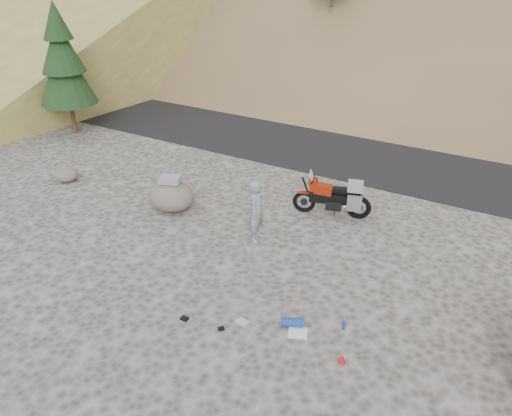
{
  "coord_description": "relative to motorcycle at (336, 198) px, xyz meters",
  "views": [
    {
      "loc": [
        4.91,
        -8.67,
        7.06
      ],
      "look_at": [
        -0.53,
        0.94,
        1.0
      ],
      "focal_mm": 35.0,
      "sensor_mm": 36.0,
      "label": 1
    }
  ],
  "objects": [
    {
      "name": "ground",
      "position": [
        -0.73,
        -3.26,
        -0.57
      ],
      "size": [
        140.0,
        140.0,
        0.0
      ],
      "primitive_type": "plane",
      "color": "#413E3C",
      "rests_on": "ground"
    },
    {
      "name": "road",
      "position": [
        -0.73,
        5.74,
        -0.57
      ],
      "size": [
        120.0,
        7.0,
        0.05
      ],
      "primitive_type": "cube",
      "color": "black",
      "rests_on": "ground"
    },
    {
      "name": "conifer_verge",
      "position": [
        -11.73,
        1.24,
        2.32
      ],
      "size": [
        2.2,
        2.2,
        5.04
      ],
      "color": "#3B2715",
      "rests_on": "ground"
    },
    {
      "name": "motorcycle",
      "position": [
        0.0,
        0.0,
        0.0
      ],
      "size": [
        2.18,
        1.01,
        1.33
      ],
      "rotation": [
        0.0,
        0.0,
        0.29
      ],
      "color": "black",
      "rests_on": "ground"
    },
    {
      "name": "man",
      "position": [
        -1.31,
        -2.19,
        -0.57
      ],
      "size": [
        0.49,
        0.67,
        1.69
      ],
      "primitive_type": "imported",
      "rotation": [
        0.0,
        0.0,
        1.72
      ],
      "color": "gray",
      "rests_on": "ground"
    },
    {
      "name": "boulder",
      "position": [
        -4.26,
        -1.99,
        -0.11
      ],
      "size": [
        1.52,
        1.36,
        1.06
      ],
      "rotation": [
        0.0,
        0.0,
        0.16
      ],
      "color": "#5E5851",
      "rests_on": "ground"
    },
    {
      "name": "small_rock",
      "position": [
        -8.45,
        -2.16,
        -0.33
      ],
      "size": [
        0.91,
        0.85,
        0.47
      ],
      "rotation": [
        0.0,
        0.0,
        -0.21
      ],
      "color": "#5E5851",
      "rests_on": "ground"
    },
    {
      "name": "gear_white_cloth",
      "position": [
        1.16,
        -4.89,
        -0.56
      ],
      "size": [
        0.48,
        0.46,
        0.01
      ],
      "primitive_type": "cube",
      "rotation": [
        0.0,
        0.0,
        0.37
      ],
      "color": "white",
      "rests_on": "ground"
    },
    {
      "name": "gear_blue_mat",
      "position": [
        0.97,
        -4.76,
        -0.47
      ],
      "size": [
        0.51,
        0.37,
        0.19
      ],
      "primitive_type": "cylinder",
      "rotation": [
        0.0,
        1.57,
        0.43
      ],
      "color": "navy",
      "rests_on": "ground"
    },
    {
      "name": "gear_bottle",
      "position": [
        1.92,
        -4.33,
        -0.47
      ],
      "size": [
        0.09,
        0.09,
        0.2
      ],
      "primitive_type": "cylinder",
      "rotation": [
        0.0,
        0.0,
        -0.31
      ],
      "color": "navy",
      "rests_on": "ground"
    },
    {
      "name": "gear_funnel",
      "position": [
        2.23,
        -5.2,
        -0.48
      ],
      "size": [
        0.18,
        0.18,
        0.18
      ],
      "primitive_type": "cone",
      "rotation": [
        0.0,
        0.0,
        0.32
      ],
      "color": "red",
      "rests_on": "ground"
    },
    {
      "name": "gear_glove_a",
      "position": [
        -1.07,
        -5.69,
        -0.54
      ],
      "size": [
        0.16,
        0.12,
        0.05
      ],
      "primitive_type": "cube",
      "rotation": [
        0.0,
        0.0,
        0.03
      ],
      "color": "black",
      "rests_on": "ground"
    },
    {
      "name": "gear_glove_b",
      "position": [
        -0.25,
        -5.57,
        -0.55
      ],
      "size": [
        0.15,
        0.16,
        0.04
      ],
      "primitive_type": "cube",
      "rotation": [
        0.0,
        0.0,
        0.83
      ],
      "color": "black",
      "rests_on": "ground"
    },
    {
      "name": "gear_blue_cloth",
      "position": [
        0.02,
        -5.17,
        -0.56
      ],
      "size": [
        0.3,
        0.25,
        0.01
      ],
      "primitive_type": "cube",
      "rotation": [
        0.0,
        0.0,
        -0.23
      ],
      "color": "#91B1E1",
      "rests_on": "ground"
    }
  ]
}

